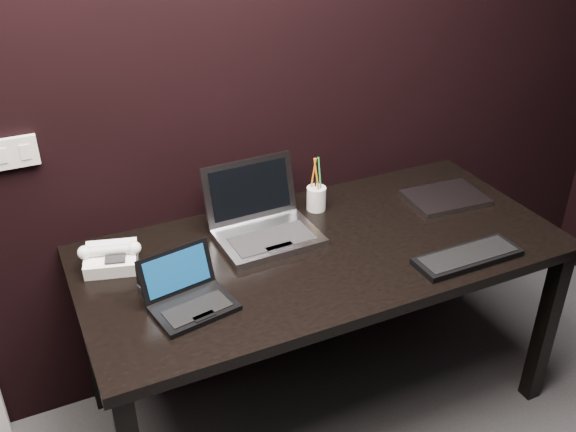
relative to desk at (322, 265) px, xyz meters
name	(u,v)px	position (x,y,z in m)	size (l,w,h in m)	color
wall_back	(195,71)	(-0.30, 0.40, 0.64)	(4.00, 4.00, 0.00)	black
wall_switch	(13,153)	(-0.92, 0.39, 0.46)	(0.15, 0.02, 0.10)	silver
desk	(322,265)	(0.00, 0.00, 0.00)	(1.70, 0.80, 0.74)	black
netbook	(189,297)	(-0.53, -0.12, 0.11)	(0.28, 0.25, 0.15)	black
silver_laptop	(263,224)	(-0.16, 0.16, 0.12)	(0.36, 0.33, 0.24)	#A4A3A9
ext_keyboard	(468,257)	(0.41, -0.28, 0.09)	(0.38, 0.13, 0.02)	black
closed_laptop	(445,198)	(0.60, 0.10, 0.09)	(0.32, 0.24, 0.02)	#9B9BA0
desk_phone	(111,258)	(-0.70, 0.19, 0.12)	(0.21, 0.19, 0.10)	white
mobile_phone	(144,280)	(-0.63, 0.03, 0.11)	(0.06, 0.05, 0.08)	black
pen_cup	(316,197)	(0.10, 0.25, 0.13)	(0.08, 0.08, 0.22)	silver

